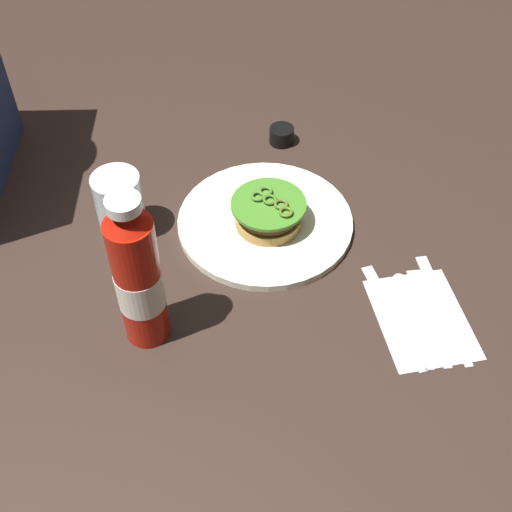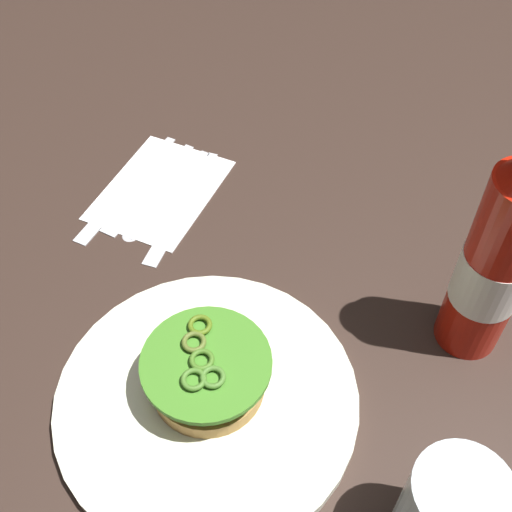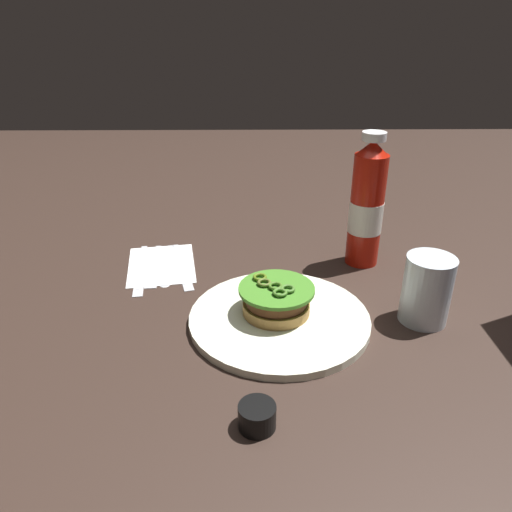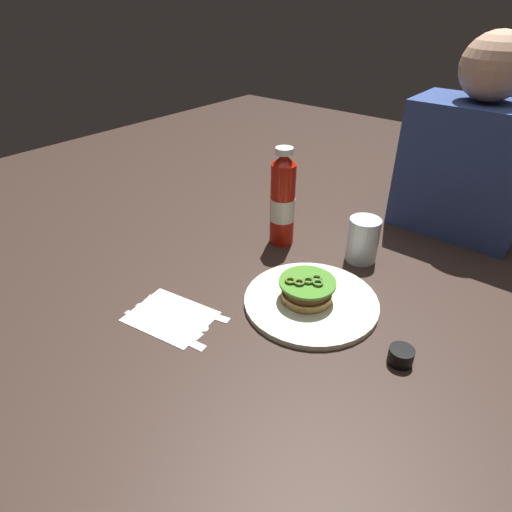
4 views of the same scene
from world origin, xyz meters
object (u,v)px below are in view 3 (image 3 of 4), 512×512
(burger_sandwich, at_px, (276,299))
(steak_knife, at_px, (183,267))
(dinner_plate, at_px, (279,319))
(napkin, at_px, (161,264))
(water_glass, at_px, (427,290))
(spoon_utensil, at_px, (167,269))
(butter_knife, at_px, (141,271))
(ketchup_bottle, at_px, (367,206))
(fork_utensil, at_px, (154,268))
(condiment_cup, at_px, (257,416))

(burger_sandwich, distance_m, steak_knife, 0.25)
(dinner_plate, distance_m, napkin, 0.30)
(water_glass, xyz_separation_m, steak_knife, (-0.18, -0.41, -0.05))
(spoon_utensil, bearing_deg, napkin, -150.00)
(spoon_utensil, distance_m, steak_knife, 0.03)
(butter_knife, relative_size, spoon_utensil, 1.17)
(burger_sandwich, bearing_deg, dinner_plate, 27.14)
(napkin, bearing_deg, dinner_plate, 47.81)
(ketchup_bottle, height_order, napkin, ketchup_bottle)
(butter_knife, bearing_deg, ketchup_bottle, 95.59)
(spoon_utensil, bearing_deg, butter_knife, -82.66)
(butter_knife, bearing_deg, fork_utensil, 117.00)
(butter_knife, bearing_deg, burger_sandwich, 57.62)
(butter_knife, xyz_separation_m, fork_utensil, (-0.01, 0.02, -0.00))
(burger_sandwich, distance_m, napkin, 0.29)
(water_glass, distance_m, fork_utensil, 0.50)
(napkin, bearing_deg, fork_utensil, -28.38)
(condiment_cup, xyz_separation_m, fork_utensil, (-0.40, -0.19, -0.01))
(napkin, distance_m, fork_utensil, 0.02)
(dinner_plate, height_order, spoon_utensil, dinner_plate)
(condiment_cup, distance_m, spoon_utensil, 0.43)
(dinner_plate, bearing_deg, burger_sandwich, -152.86)
(napkin, xyz_separation_m, butter_knife, (0.03, -0.03, 0.00))
(steak_knife, bearing_deg, ketchup_bottle, 94.63)
(butter_knife, bearing_deg, dinner_plate, 56.62)
(burger_sandwich, bearing_deg, water_glass, 88.79)
(dinner_plate, bearing_deg, ketchup_bottle, 140.21)
(dinner_plate, distance_m, burger_sandwich, 0.03)
(water_glass, xyz_separation_m, condiment_cup, (0.22, -0.27, -0.04))
(spoon_utensil, bearing_deg, dinner_plate, 49.75)
(dinner_plate, bearing_deg, water_glass, 91.10)
(water_glass, height_order, steak_knife, water_glass)
(fork_utensil, bearing_deg, water_glass, 69.23)
(water_glass, xyz_separation_m, fork_utensil, (-0.18, -0.46, -0.05))
(burger_sandwich, bearing_deg, condiment_cup, -8.49)
(burger_sandwich, xyz_separation_m, butter_knife, (-0.16, -0.25, -0.03))
(fork_utensil, bearing_deg, condiment_cup, 25.85)
(dinner_plate, relative_size, fork_utensil, 1.60)
(ketchup_bottle, xyz_separation_m, napkin, (0.01, -0.40, -0.12))
(fork_utensil, distance_m, spoon_utensil, 0.03)
(fork_utensil, height_order, steak_knife, same)
(condiment_cup, height_order, butter_knife, condiment_cup)
(dinner_plate, xyz_separation_m, fork_utensil, (-0.18, -0.23, -0.00))
(burger_sandwich, relative_size, water_glass, 1.08)
(burger_sandwich, distance_m, fork_utensil, 0.29)
(burger_sandwich, distance_m, condiment_cup, 0.23)
(ketchup_bottle, distance_m, steak_knife, 0.37)
(dinner_plate, distance_m, spoon_utensil, 0.27)
(burger_sandwich, xyz_separation_m, water_glass, (0.01, 0.24, 0.02))
(ketchup_bottle, height_order, fork_utensil, ketchup_bottle)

